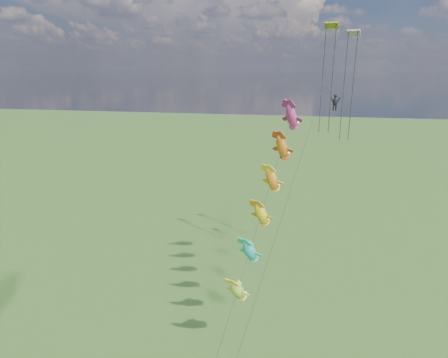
# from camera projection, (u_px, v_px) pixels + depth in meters

# --- Properties ---
(fish_windsock_rig) EXTENTS (5.30, 15.14, 19.29)m
(fish_windsock_rig) POSITION_uv_depth(u_px,v_px,m) (266.00, 197.00, 27.44)
(fish_windsock_rig) COLOR brown
(fish_windsock_rig) RESTS_ON ground
(parafoil_rig) EXTENTS (8.42, 15.94, 27.26)m
(parafoil_rig) POSITION_uv_depth(u_px,v_px,m) (335.00, 88.00, 32.00)
(parafoil_rig) COLOR brown
(parafoil_rig) RESTS_ON ground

